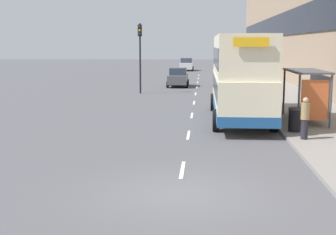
% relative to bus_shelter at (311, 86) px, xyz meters
% --- Properties ---
extents(ground_plane, '(220.00, 220.00, 0.00)m').
position_rel_bus_shelter_xyz_m(ground_plane, '(-5.77, -11.10, -1.88)').
color(ground_plane, '#515156').
extents(pavement, '(5.00, 93.00, 0.14)m').
position_rel_bus_shelter_xyz_m(pavement, '(0.73, 27.40, -1.81)').
color(pavement, gray).
rests_on(pavement, ground_plane).
extents(terrace_facade, '(3.10, 93.00, 13.32)m').
position_rel_bus_shelter_xyz_m(terrace_facade, '(4.72, 27.40, 4.78)').
color(terrace_facade, '#9E846B').
rests_on(terrace_facade, ground_plane).
extents(lane_mark_0, '(0.12, 2.00, 0.01)m').
position_rel_bus_shelter_xyz_m(lane_mark_0, '(-5.77, -8.75, -1.87)').
color(lane_mark_0, silver).
rests_on(lane_mark_0, ground_plane).
extents(lane_mark_1, '(0.12, 2.00, 0.01)m').
position_rel_bus_shelter_xyz_m(lane_mark_1, '(-5.77, -3.11, -1.87)').
color(lane_mark_1, silver).
rests_on(lane_mark_1, ground_plane).
extents(lane_mark_2, '(0.12, 2.00, 0.01)m').
position_rel_bus_shelter_xyz_m(lane_mark_2, '(-5.77, 2.53, -1.87)').
color(lane_mark_2, silver).
rests_on(lane_mark_2, ground_plane).
extents(lane_mark_3, '(0.12, 2.00, 0.01)m').
position_rel_bus_shelter_xyz_m(lane_mark_3, '(-5.77, 8.17, -1.87)').
color(lane_mark_3, silver).
rests_on(lane_mark_3, ground_plane).
extents(lane_mark_4, '(0.12, 2.00, 0.01)m').
position_rel_bus_shelter_xyz_m(lane_mark_4, '(-5.77, 13.81, -1.87)').
color(lane_mark_4, silver).
rests_on(lane_mark_4, ground_plane).
extents(lane_mark_5, '(0.12, 2.00, 0.01)m').
position_rel_bus_shelter_xyz_m(lane_mark_5, '(-5.77, 19.45, -1.87)').
color(lane_mark_5, silver).
rests_on(lane_mark_5, ground_plane).
extents(lane_mark_6, '(0.12, 2.00, 0.01)m').
position_rel_bus_shelter_xyz_m(lane_mark_6, '(-5.77, 25.09, -1.87)').
color(lane_mark_6, silver).
rests_on(lane_mark_6, ground_plane).
extents(lane_mark_7, '(0.12, 2.00, 0.01)m').
position_rel_bus_shelter_xyz_m(lane_mark_7, '(-5.77, 30.73, -1.87)').
color(lane_mark_7, silver).
rests_on(lane_mark_7, ground_plane).
extents(lane_mark_8, '(0.12, 2.00, 0.01)m').
position_rel_bus_shelter_xyz_m(lane_mark_8, '(-5.77, 36.38, -1.87)').
color(lane_mark_8, silver).
rests_on(lane_mark_8, ground_plane).
extents(bus_shelter, '(1.60, 4.20, 2.48)m').
position_rel_bus_shelter_xyz_m(bus_shelter, '(0.00, 0.00, 0.00)').
color(bus_shelter, '#4C4C51').
rests_on(bus_shelter, ground_plane).
extents(double_decker_bus_near, '(2.85, 10.33, 4.30)m').
position_rel_bus_shelter_xyz_m(double_decker_bus_near, '(-3.30, 1.09, 0.41)').
color(double_decker_bus_near, beige).
rests_on(double_decker_bus_near, ground_plane).
extents(car_0, '(2.07, 4.16, 1.84)m').
position_rel_bus_shelter_xyz_m(car_0, '(-7.74, 46.93, -0.97)').
color(car_0, silver).
rests_on(car_0, ground_plane).
extents(car_1, '(1.92, 3.98, 1.73)m').
position_rel_bus_shelter_xyz_m(car_1, '(-7.52, 20.24, -1.02)').
color(car_1, '#4C5156').
rests_on(car_1, ground_plane).
extents(pedestrian_at_shelter, '(0.32, 0.32, 1.59)m').
position_rel_bus_shelter_xyz_m(pedestrian_at_shelter, '(0.23, 2.30, -0.92)').
color(pedestrian_at_shelter, '#23232D').
rests_on(pedestrian_at_shelter, ground_plane).
extents(pedestrian_2, '(0.33, 0.33, 1.67)m').
position_rel_bus_shelter_xyz_m(pedestrian_2, '(-1.14, -4.30, -0.88)').
color(pedestrian_2, '#23232D').
rests_on(pedestrian_2, ground_plane).
extents(litter_bin, '(0.55, 0.55, 1.05)m').
position_rel_bus_shelter_xyz_m(litter_bin, '(-1.22, -2.65, -1.21)').
color(litter_bin, black).
rests_on(litter_bin, ground_plane).
extents(traffic_light_far_kerb, '(0.30, 0.32, 5.49)m').
position_rel_bus_shelter_xyz_m(traffic_light_far_kerb, '(-10.17, 13.98, 1.78)').
color(traffic_light_far_kerb, black).
rests_on(traffic_light_far_kerb, ground_plane).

